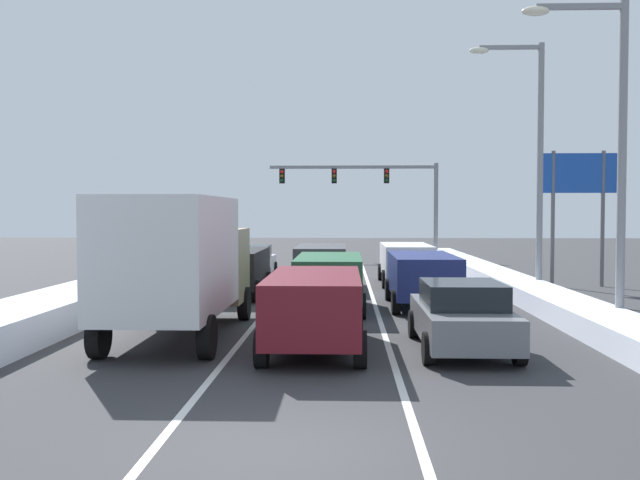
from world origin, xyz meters
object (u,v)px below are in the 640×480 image
object	(u,v)px
traffic_light_gantry	(377,186)
suv_navy_right_lane_second	(422,275)
sedan_silver_left_lane_third	(252,262)
street_lamp_right_mid	(531,147)
suv_maroon_center_lane_nearest	(315,305)
street_lamp_right_near	(608,135)
suv_black_left_lane_second	(236,268)
suv_charcoal_center_lane_third	(321,262)
roadside_sign_right	(578,187)
suv_green_center_lane_second	(329,278)
sedan_gray_right_lane_nearest	(462,316)
suv_white_right_lane_third	(406,260)
box_truck_left_lane_nearest	(179,259)

from	to	relation	value
traffic_light_gantry	suv_navy_right_lane_second	bearing A→B (deg)	-89.01
sedan_silver_left_lane_third	street_lamp_right_mid	bearing A→B (deg)	-30.85
suv_maroon_center_lane_nearest	street_lamp_right_near	world-z (taller)	street_lamp_right_near
suv_black_left_lane_second	sedan_silver_left_lane_third	size ratio (longest dim) A/B	1.09
street_lamp_right_mid	suv_black_left_lane_second	bearing A→B (deg)	-177.62
suv_charcoal_center_lane_third	roadside_sign_right	distance (m)	10.82
suv_maroon_center_lane_nearest	suv_green_center_lane_second	distance (m)	6.39
suv_navy_right_lane_second	traffic_light_gantry	size ratio (longest dim) A/B	0.45
roadside_sign_right	street_lamp_right_mid	bearing A→B (deg)	-128.95
suv_black_left_lane_second	suv_navy_right_lane_second	bearing A→B (deg)	-22.57
sedan_gray_right_lane_nearest	suv_black_left_lane_second	size ratio (longest dim) A/B	0.92
suv_white_right_lane_third	traffic_light_gantry	size ratio (longest dim) A/B	0.45
suv_navy_right_lane_second	traffic_light_gantry	world-z (taller)	traffic_light_gantry
sedan_gray_right_lane_nearest	suv_maroon_center_lane_nearest	world-z (taller)	suv_maroon_center_lane_nearest
suv_navy_right_lane_second	sedan_gray_right_lane_nearest	bearing A→B (deg)	-89.36
suv_white_right_lane_third	roadside_sign_right	world-z (taller)	roadside_sign_right
suv_green_center_lane_second	street_lamp_right_mid	distance (m)	9.26
traffic_light_gantry	street_lamp_right_mid	distance (m)	21.21
sedan_silver_left_lane_third	street_lamp_right_mid	distance (m)	13.49
box_truck_left_lane_nearest	traffic_light_gantry	distance (m)	30.39
street_lamp_right_mid	sedan_silver_left_lane_third	bearing A→B (deg)	149.15
suv_white_right_lane_third	suv_charcoal_center_lane_third	size ratio (longest dim) A/B	1.00
suv_white_right_lane_third	street_lamp_right_near	distance (m)	12.96
suv_navy_right_lane_second	suv_white_right_lane_third	bearing A→B (deg)	89.34
suv_maroon_center_lane_nearest	suv_charcoal_center_lane_third	size ratio (longest dim) A/B	1.00
box_truck_left_lane_nearest	street_lamp_right_mid	world-z (taller)	street_lamp_right_mid
sedan_gray_right_lane_nearest	suv_black_left_lane_second	bearing A→B (deg)	123.37
suv_maroon_center_lane_nearest	traffic_light_gantry	size ratio (longest dim) A/B	0.45
suv_maroon_center_lane_nearest	street_lamp_right_near	size ratio (longest dim) A/B	0.59
suv_charcoal_center_lane_third	box_truck_left_lane_nearest	xyz separation A→B (m)	(-3.00, -11.65, 0.88)
box_truck_left_lane_nearest	sedan_silver_left_lane_third	world-z (taller)	box_truck_left_lane_nearest
suv_black_left_lane_second	traffic_light_gantry	size ratio (longest dim) A/B	0.45
suv_navy_right_lane_second	suv_green_center_lane_second	world-z (taller)	same
traffic_light_gantry	box_truck_left_lane_nearest	bearing A→B (deg)	-101.44
suv_green_center_lane_second	box_truck_left_lane_nearest	size ratio (longest dim) A/B	0.68
sedan_silver_left_lane_third	roadside_sign_right	bearing A→B (deg)	-12.54
suv_navy_right_lane_second	suv_white_right_lane_third	xyz separation A→B (m)	(0.08, 7.21, 0.00)
traffic_light_gantry	suv_charcoal_center_lane_third	bearing A→B (deg)	-99.46
box_truck_left_lane_nearest	suv_black_left_lane_second	distance (m)	8.57
sedan_gray_right_lane_nearest	sedan_silver_left_lane_third	world-z (taller)	same
suv_navy_right_lane_second	roadside_sign_right	bearing A→B (deg)	43.28
suv_maroon_center_lane_nearest	suv_charcoal_center_lane_third	world-z (taller)	same
street_lamp_right_near	roadside_sign_right	distance (m)	11.38
suv_navy_right_lane_second	street_lamp_right_mid	size ratio (longest dim) A/B	0.54
sedan_gray_right_lane_nearest	suv_green_center_lane_second	distance (m)	6.92
suv_navy_right_lane_second	suv_charcoal_center_lane_third	size ratio (longest dim) A/B	1.00
street_lamp_right_near	roadside_sign_right	bearing A→B (deg)	75.68
street_lamp_right_near	roadside_sign_right	xyz separation A→B (m)	(2.81, 10.99, -0.95)
suv_navy_right_lane_second	suv_charcoal_center_lane_third	world-z (taller)	same
suv_white_right_lane_third	suv_navy_right_lane_second	bearing A→B (deg)	-90.66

